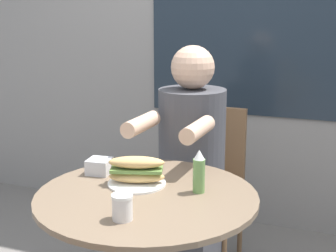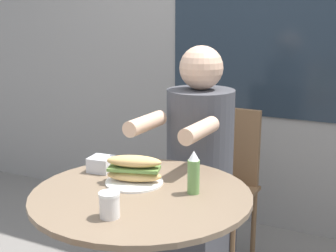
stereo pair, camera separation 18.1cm
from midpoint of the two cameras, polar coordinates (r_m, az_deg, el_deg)
The scene contains 8 objects.
storefront_wall at distance 3.00m, azimuth 13.58°, elevation 13.85°, with size 8.00×0.09×2.80m.
cafe_table at distance 1.77m, azimuth -0.20°, elevation -13.95°, with size 0.80×0.80×0.74m.
diner_chair at distance 2.58m, azimuth 8.67°, elevation -5.75°, with size 0.39×0.39×0.87m.
seated_diner at distance 2.27m, azimuth 5.81°, elevation -7.87°, with size 0.33×0.58×1.23m.
sandwich_on_plate at distance 1.76m, azimuth -1.21°, elevation -5.58°, with size 0.22×0.22×0.11m.
drink_cup at distance 1.48m, azimuth -3.64°, elevation -9.63°, with size 0.07×0.07×0.08m.
napkin_box at distance 1.91m, azimuth -5.47°, elevation -4.68°, with size 0.10×0.10×0.06m.
condiment_bottle at distance 1.67m, azimuth 6.27°, elevation -5.75°, with size 0.04×0.04×0.16m.
Camera 2 is at (0.80, -1.36, 1.37)m, focal length 50.00 mm.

